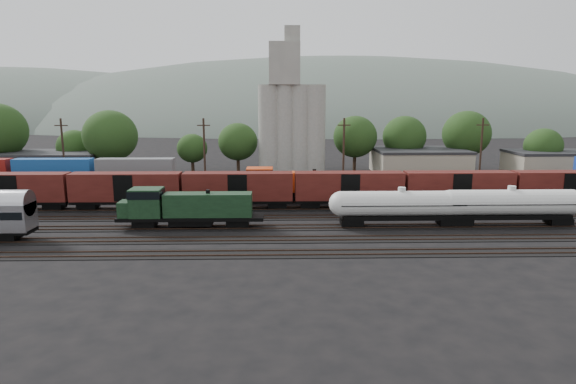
{
  "coord_description": "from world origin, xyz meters",
  "views": [
    {
      "loc": [
        0.4,
        -60.69,
        14.97
      ],
      "look_at": [
        1.89,
        2.0,
        3.0
      ],
      "focal_mm": 30.0,
      "sensor_mm": 36.0,
      "label": 1
    }
  ],
  "objects_px": {
    "orange_locomotive": "(292,184)",
    "grain_silo": "(291,119)",
    "tank_car_a": "(401,205)",
    "green_locomotive": "(183,207)"
  },
  "relations": [
    {
      "from": "tank_car_a",
      "to": "grain_silo",
      "type": "distance_m",
      "value": 43.56
    },
    {
      "from": "orange_locomotive",
      "to": "grain_silo",
      "type": "relative_size",
      "value": 0.67
    },
    {
      "from": "tank_car_a",
      "to": "orange_locomotive",
      "type": "bearing_deg",
      "value": 129.88
    },
    {
      "from": "green_locomotive",
      "to": "orange_locomotive",
      "type": "bearing_deg",
      "value": 48.2
    },
    {
      "from": "green_locomotive",
      "to": "tank_car_a",
      "type": "height_order",
      "value": "tank_car_a"
    },
    {
      "from": "tank_car_a",
      "to": "grain_silo",
      "type": "xyz_separation_m",
      "value": [
        -11.96,
        41.0,
        8.56
      ]
    },
    {
      "from": "green_locomotive",
      "to": "grain_silo",
      "type": "distance_m",
      "value": 44.18
    },
    {
      "from": "tank_car_a",
      "to": "grain_silo",
      "type": "bearing_deg",
      "value": 106.26
    },
    {
      "from": "tank_car_a",
      "to": "orange_locomotive",
      "type": "relative_size",
      "value": 0.9
    },
    {
      "from": "orange_locomotive",
      "to": "grain_silo",
      "type": "bearing_deg",
      "value": 88.73
    }
  ]
}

